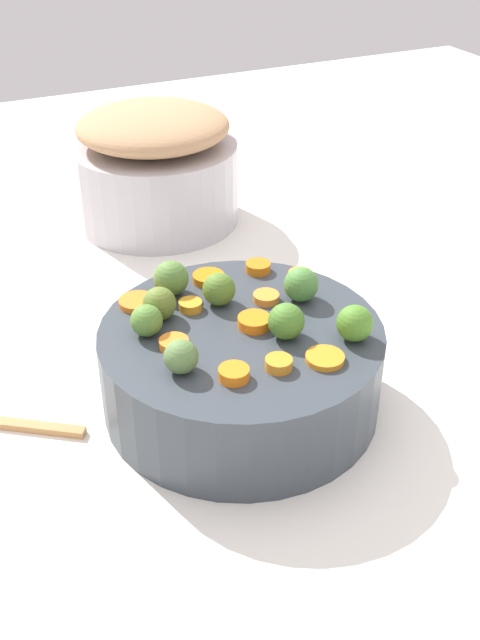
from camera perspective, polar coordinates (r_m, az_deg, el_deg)
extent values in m
cube|color=white|center=(0.84, 1.48, -6.36)|extent=(2.40, 2.40, 0.02)
cylinder|color=#363D45|center=(0.80, 0.00, -3.48)|extent=(0.29, 0.29, 0.10)
cylinder|color=#B9B3B9|center=(1.20, -6.30, 10.21)|extent=(0.25, 0.25, 0.12)
ellipsoid|color=tan|center=(1.17, -6.58, 14.29)|extent=(0.23, 0.23, 0.06)
cylinder|color=orange|center=(0.77, 1.03, -0.09)|extent=(0.04, 0.04, 0.01)
cylinder|color=orange|center=(0.75, -5.07, -1.66)|extent=(0.04, 0.04, 0.01)
cylinder|color=orange|center=(0.70, -0.46, -4.06)|extent=(0.04, 0.04, 0.01)
cylinder|color=orange|center=(0.87, 1.37, 4.00)|extent=(0.03, 0.03, 0.01)
cylinder|color=orange|center=(0.72, 2.93, -3.30)|extent=(0.03, 0.03, 0.01)
cylinder|color=orange|center=(0.80, -3.74, 1.10)|extent=(0.04, 0.04, 0.01)
cylinder|color=orange|center=(0.86, 4.57, 3.36)|extent=(0.04, 0.04, 0.01)
cylinder|color=orange|center=(0.73, 6.41, -2.87)|extent=(0.05, 0.05, 0.01)
cylinder|color=orange|center=(0.82, 1.98, 1.71)|extent=(0.03, 0.03, 0.01)
cylinder|color=orange|center=(0.85, -2.38, 3.18)|extent=(0.04, 0.04, 0.01)
cylinder|color=orange|center=(0.82, -7.74, 1.35)|extent=(0.05, 0.05, 0.01)
sphere|color=#4F7428|center=(0.80, -1.59, 2.33)|extent=(0.04, 0.04, 0.04)
sphere|color=#4A7F26|center=(0.76, 8.62, -0.25)|extent=(0.04, 0.04, 0.04)
sphere|color=#517835|center=(0.82, -5.21, 3.15)|extent=(0.04, 0.04, 0.04)
sphere|color=#577940|center=(0.71, -4.46, -2.77)|extent=(0.03, 0.03, 0.03)
sphere|color=#507D31|center=(0.76, -7.04, -0.04)|extent=(0.03, 0.03, 0.03)
sphere|color=#498039|center=(0.81, 4.61, 2.68)|extent=(0.04, 0.04, 0.04)
sphere|color=#5B7029|center=(0.78, -6.08, 1.24)|extent=(0.04, 0.04, 0.04)
sphere|color=#477A2A|center=(0.75, 3.49, -0.10)|extent=(0.04, 0.04, 0.04)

